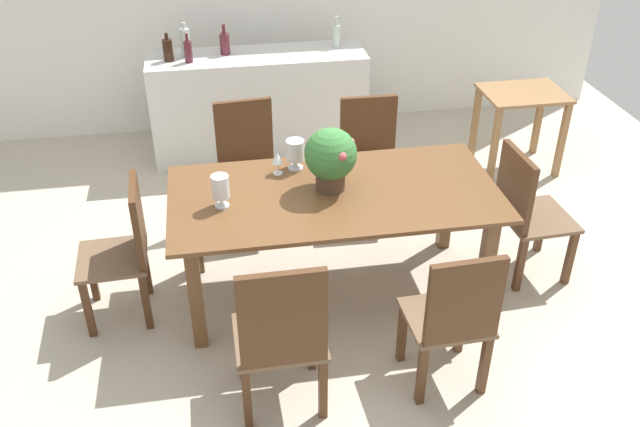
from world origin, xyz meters
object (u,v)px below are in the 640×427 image
wine_bottle_tall (185,42)px  wine_bottle_green (168,50)px  dining_table (334,207)px  kitchen_counter (259,105)px  wine_bottle_clear (188,51)px  chair_far_left (248,160)px  chair_foot_end (525,208)px  wine_bottle_dark (225,43)px  crystal_vase_center_near (295,151)px  crystal_vase_left (220,188)px  chair_near_right (454,317)px  side_table (521,110)px  flower_centerpiece (331,157)px  wine_glass (277,159)px  wine_bottle_amber (337,35)px  chair_near_left (281,334)px  chair_head_end (126,246)px  chair_far_right (370,152)px

wine_bottle_tall → wine_bottle_green: bearing=-152.6°
dining_table → kitchen_counter: kitchen_counter is taller
dining_table → wine_bottle_clear: (-0.84, 1.99, 0.37)m
wine_bottle_tall → chair_far_left: bearing=-71.2°
chair_foot_end → wine_bottle_dark: wine_bottle_dark is taller
crystal_vase_center_near → chair_far_left: bearing=113.2°
crystal_vase_left → chair_near_right: bearing=-38.5°
kitchen_counter → side_table: (2.16, -0.64, 0.07)m
chair_far_left → crystal_vase_left: crystal_vase_left is taller
flower_centerpiece → crystal_vase_center_near: bearing=121.2°
kitchen_counter → wine_bottle_dark: 0.62m
wine_glass → wine_bottle_amber: wine_bottle_amber is taller
wine_bottle_clear → wine_glass: bearing=-72.8°
chair_near_left → flower_centerpiece: 1.20m
chair_foot_end → chair_head_end: (-2.57, 0.01, -0.01)m
dining_table → side_table: 2.37m
chair_head_end → wine_bottle_dark: wine_bottle_dark is taller
chair_near_right → chair_far_right: size_ratio=1.02×
flower_centerpiece → wine_glass: 0.40m
chair_near_right → kitchen_counter: size_ratio=0.51×
wine_bottle_green → wine_bottle_dark: wine_bottle_dark is taller
crystal_vase_center_near → wine_bottle_tall: bearing=110.4°
chair_far_right → flower_centerpiece: flower_centerpiece is taller
chair_near_left → flower_centerpiece: size_ratio=2.50×
chair_near_right → flower_centerpiece: flower_centerpiece is taller
crystal_vase_left → wine_bottle_clear: 2.05m
crystal_vase_center_near → wine_bottle_green: wine_bottle_green is taller
chair_foot_end → chair_near_left: bearing=116.4°
flower_centerpiece → chair_far_right: bearing=62.6°
flower_centerpiece → wine_bottle_green: size_ratio=1.72×
wine_bottle_clear → wine_bottle_tall: wine_bottle_tall is taller
chair_near_left → flower_centerpiece: flower_centerpiece is taller
kitchen_counter → wine_bottle_tall: size_ratio=6.44×
wine_bottle_tall → side_table: size_ratio=0.41×
dining_table → chair_head_end: 1.29m
chair_foot_end → kitchen_counter: kitchen_counter is taller
wine_bottle_amber → side_table: size_ratio=0.38×
wine_bottle_tall → chair_head_end: bearing=-101.2°
flower_centerpiece → wine_bottle_green: flower_centerpiece is taller
dining_table → chair_far_left: size_ratio=2.14×
chair_far_right → wine_glass: chair_far_right is taller
chair_far_right → side_table: size_ratio=1.31×
chair_head_end → crystal_vase_center_near: crystal_vase_center_near is taller
side_table → chair_near_left: bearing=-134.0°
wine_bottle_clear → wine_bottle_dark: wine_bottle_dark is taller
wine_glass → dining_table: bearing=-42.7°
wine_bottle_green → side_table: (2.89, -0.62, -0.48)m
wine_bottle_clear → side_table: wine_bottle_clear is taller
chair_foot_end → side_table: 1.57m
wine_glass → wine_bottle_green: wine_bottle_green is taller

